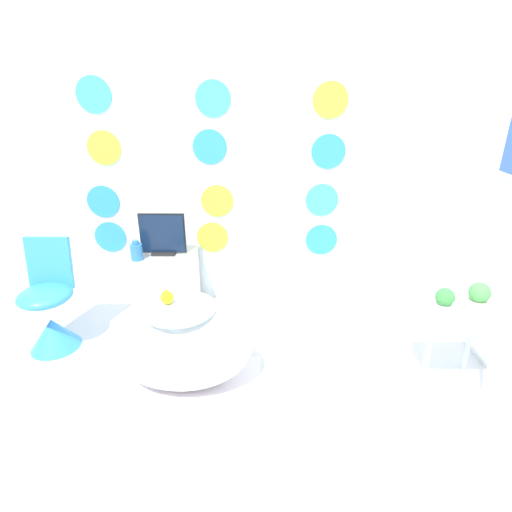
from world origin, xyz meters
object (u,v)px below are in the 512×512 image
Objects in this scene: tv at (163,236)px; potted_plant_right at (478,298)px; chair at (50,314)px; potted_plant_left at (444,301)px; bathtub at (182,345)px; vase at (136,251)px.

tv is 1.75× the size of potted_plant_right.
chair is at bearing -142.61° from tv.
potted_plant_left is (1.89, -0.93, -0.07)m from tv.
chair reaches higher than potted_plant_right.
tv is 2.29m from potted_plant_right.
bathtub is 1.09× the size of chair.
bathtub is 1.06m from tv.
potted_plant_right reaches higher than potted_plant_left.
vase is 0.93× the size of potted_plant_left.
vase is (-0.49, 0.81, 0.30)m from bathtub.
tv is 0.24m from vase.
potted_plant_left is at bearing -21.23° from vase.
potted_plant_left reaches higher than vase.
bathtub is 1.62m from potted_plant_left.
chair is 2.86m from potted_plant_right.
bathtub is at bearing -179.76° from potted_plant_left.
vase is at bearing -146.13° from tv.
tv is 2.10× the size of potted_plant_left.
chair is 0.76m from vase.
tv is (0.72, 0.55, 0.40)m from chair.
bathtub is 1.82m from potted_plant_right.
bathtub is at bearing -58.98° from vase.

